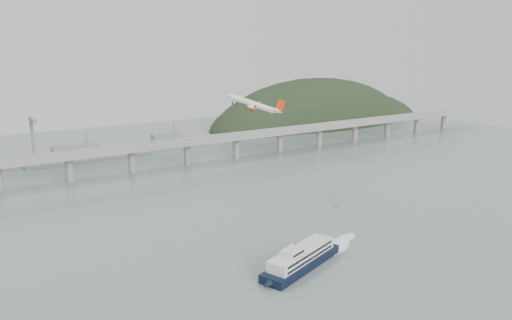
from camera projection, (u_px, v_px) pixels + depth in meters
ground at (311, 245)px, 267.42m from camera, size 900.00×900.00×0.00m
bridge at (164, 148)px, 427.08m from camera, size 800.00×22.00×23.90m
headland at (322, 135)px, 693.24m from camera, size 365.00×155.00×156.00m
ferry at (301, 259)px, 240.28m from camera, size 82.97×37.60×16.30m
airliner at (254, 104)px, 324.43m from camera, size 33.90×32.65×15.31m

